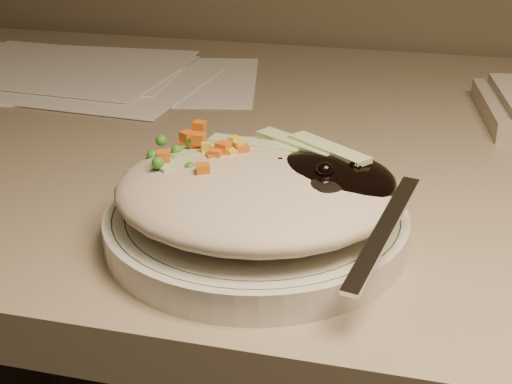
# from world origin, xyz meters

# --- Properties ---
(desk) EXTENTS (1.40, 0.70, 0.74)m
(desk) POSITION_xyz_m (0.00, 1.38, 0.54)
(desk) COLOR gray
(desk) RESTS_ON ground
(plate) EXTENTS (0.21, 0.21, 0.02)m
(plate) POSITION_xyz_m (-0.10, 1.16, 0.75)
(plate) COLOR silver
(plate) RESTS_ON desk
(plate_rim) EXTENTS (0.20, 0.20, 0.00)m
(plate_rim) POSITION_xyz_m (-0.10, 1.16, 0.76)
(plate_rim) COLOR #144723
(plate_rim) RESTS_ON plate
(meal) EXTENTS (0.20, 0.19, 0.05)m
(meal) POSITION_xyz_m (-0.09, 1.15, 0.78)
(meal) COLOR beige
(meal) RESTS_ON plate
(papers) EXTENTS (0.43, 0.28, 0.00)m
(papers) POSITION_xyz_m (-0.41, 1.51, 0.74)
(papers) COLOR white
(papers) RESTS_ON desk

